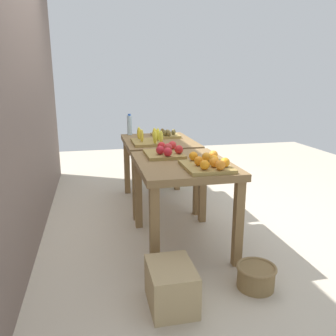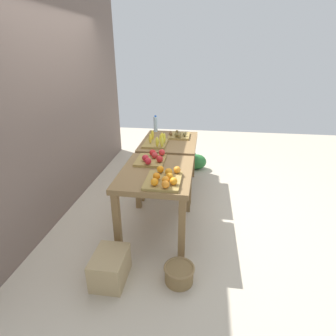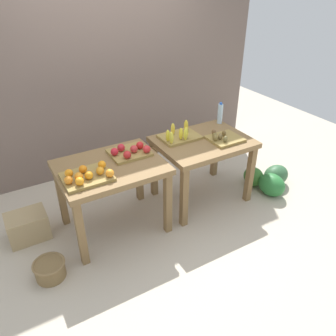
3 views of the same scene
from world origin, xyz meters
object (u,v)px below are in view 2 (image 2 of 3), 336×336
at_px(apple_bin, 152,159).
at_px(cardboard_produce_box, 110,267).
at_px(wicker_basket, 179,273).
at_px(display_table_left, 156,180).
at_px(orange_bin, 164,179).
at_px(watermelon_pile, 190,160).
at_px(banana_crate, 157,142).
at_px(display_table_right, 169,148).
at_px(water_bottle, 156,124).
at_px(kiwi_bin, 179,135).

bearing_deg(apple_bin, cardboard_produce_box, 169.72).
bearing_deg(wicker_basket, display_table_left, 23.88).
height_order(orange_bin, watermelon_pile, orange_bin).
xyz_separation_m(banana_crate, watermelon_pile, (1.09, -0.44, -0.70)).
height_order(apple_bin, wicker_basket, apple_bin).
xyz_separation_m(banana_crate, cardboard_produce_box, (-1.75, 0.14, -0.68)).
xyz_separation_m(orange_bin, cardboard_produce_box, (-0.58, 0.43, -0.68)).
distance_m(display_table_left, watermelon_pile, 2.08).
bearing_deg(apple_bin, display_table_left, -159.40).
bearing_deg(orange_bin, apple_bin, 23.42).
bearing_deg(display_table_right, orange_bin, -174.51).
relative_size(apple_bin, water_bottle, 1.53).
distance_m(display_table_right, apple_bin, 0.88).
bearing_deg(water_bottle, display_table_right, -147.23).
distance_m(display_table_right, orange_bin, 1.41).
relative_size(display_table_left, banana_crate, 2.36).
distance_m(display_table_left, cardboard_produce_box, 1.05).
relative_size(display_table_right, water_bottle, 3.88).
xyz_separation_m(display_table_right, banana_crate, (-0.22, 0.16, 0.16)).
bearing_deg(orange_bin, watermelon_pile, -3.74).
relative_size(display_table_right, orange_bin, 2.34).
xyz_separation_m(apple_bin, wicker_basket, (-1.05, -0.45, -0.73)).
height_order(display_table_right, watermelon_pile, display_table_right).
bearing_deg(water_bottle, banana_crate, -168.67).
distance_m(orange_bin, apple_bin, 0.58).
distance_m(kiwi_bin, wicker_basket, 2.23).
bearing_deg(kiwi_bin, orange_bin, -179.58).
height_order(apple_bin, banana_crate, banana_crate).
height_order(display_table_right, kiwi_bin, kiwi_bin).
distance_m(apple_bin, water_bottle, 1.33).
distance_m(display_table_right, watermelon_pile, 1.06).
bearing_deg(banana_crate, watermelon_pile, -21.90).
bearing_deg(watermelon_pile, kiwi_bin, 166.77).
bearing_deg(kiwi_bin, water_bottle, 57.59).
distance_m(orange_bin, wicker_basket, 0.92).
xyz_separation_m(water_bottle, watermelon_pile, (0.42, -0.57, -0.78)).
xyz_separation_m(display_table_left, watermelon_pile, (1.99, -0.28, -0.54)).
distance_m(display_table_left, orange_bin, 0.34).
height_order(kiwi_bin, cardboard_produce_box, kiwi_bin).
relative_size(apple_bin, banana_crate, 0.93).
xyz_separation_m(apple_bin, cardboard_produce_box, (-1.11, 0.20, -0.68)).
height_order(wicker_basket, cardboard_produce_box, cardboard_produce_box).
height_order(display_table_left, kiwi_bin, kiwi_bin).
relative_size(kiwi_bin, water_bottle, 1.37).
relative_size(banana_crate, cardboard_produce_box, 1.10).
xyz_separation_m(orange_bin, banana_crate, (1.17, 0.29, 0.00)).
bearing_deg(wicker_basket, cardboard_produce_box, 95.59).
bearing_deg(apple_bin, watermelon_pile, -12.40).
bearing_deg(water_bottle, wicker_basket, -164.82).
height_order(apple_bin, kiwi_bin, apple_bin).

